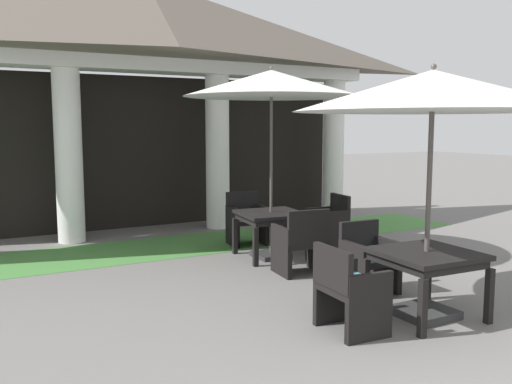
{
  "coord_description": "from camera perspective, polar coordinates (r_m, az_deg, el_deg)",
  "views": [
    {
      "loc": [
        -3.14,
        -1.12,
        2.02
      ],
      "look_at": [
        0.24,
        5.03,
        1.17
      ],
      "focal_mm": 38.68,
      "sensor_mm": 36.0,
      "label": 1
    }
  ],
  "objects": [
    {
      "name": "patio_chair_mid_left_north",
      "position": [
        9.4,
        -0.98,
        -2.94
      ],
      "size": [
        0.66,
        0.6,
        0.88
      ],
      "rotation": [
        0.0,
        0.0,
        -3.25
      ],
      "color": "black",
      "rests_on": "ground"
    },
    {
      "name": "patio_table_mid_left",
      "position": [
        8.43,
        1.55,
        -2.74
      ],
      "size": [
        1.03,
        1.03,
        0.71
      ],
      "rotation": [
        0.0,
        0.0,
        -0.11
      ],
      "color": "black",
      "rests_on": "ground"
    },
    {
      "name": "patio_table_near_foreground",
      "position": [
        6.09,
        17.2,
        -6.76
      ],
      "size": [
        1.0,
        1.0,
        0.71
      ],
      "rotation": [
        0.0,
        0.0,
        -0.05
      ],
      "color": "black",
      "rests_on": "ground"
    },
    {
      "name": "lawn_strip",
      "position": [
        9.39,
        -8.61,
        -5.56
      ],
      "size": [
        11.43,
        1.67,
        0.01
      ],
      "primitive_type": "cube",
      "color": "#47843D",
      "rests_on": "ground"
    },
    {
      "name": "patio_chair_near_foreground_west",
      "position": [
        5.54,
        9.56,
        -9.99
      ],
      "size": [
        0.55,
        0.65,
        0.86
      ],
      "rotation": [
        0.0,
        0.0,
        -1.62
      ],
      "color": "black",
      "rests_on": "ground"
    },
    {
      "name": "patio_umbrella_near_foreground",
      "position": [
        5.94,
        17.8,
        9.74
      ],
      "size": [
        2.85,
        2.85,
        2.64
      ],
      "color": "#2D2D2D",
      "rests_on": "ground"
    },
    {
      "name": "patio_chair_mid_left_south",
      "position": [
        7.56,
        4.71,
        -5.3
      ],
      "size": [
        0.69,
        0.63,
        0.91
      ],
      "rotation": [
        0.0,
        0.0,
        -0.11
      ],
      "color": "black",
      "rests_on": "ground"
    },
    {
      "name": "patio_umbrella_mid_left",
      "position": [
        8.34,
        1.6,
        11.04
      ],
      "size": [
        2.63,
        2.63,
        2.89
      ],
      "color": "#2D2D2D",
      "rests_on": "ground"
    },
    {
      "name": "background_pavilion",
      "position": [
        10.52,
        -11.53,
        14.74
      ],
      "size": [
        9.63,
        2.41,
        4.61
      ],
      "color": "white",
      "rests_on": "ground"
    },
    {
      "name": "patio_chair_mid_left_east",
      "position": [
        8.92,
        7.55,
        -3.43
      ],
      "size": [
        0.58,
        0.61,
        0.92
      ],
      "rotation": [
        0.0,
        0.0,
        1.46
      ],
      "color": "black",
      "rests_on": "ground"
    },
    {
      "name": "patio_chair_near_foreground_north",
      "position": [
        6.87,
        11.52,
        -6.88
      ],
      "size": [
        0.6,
        0.54,
        0.85
      ],
      "rotation": [
        0.0,
        0.0,
        -3.19
      ],
      "color": "black",
      "rests_on": "ground"
    }
  ]
}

